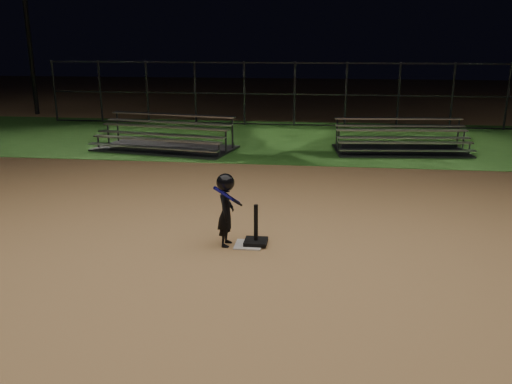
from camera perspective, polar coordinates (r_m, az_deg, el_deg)
name	(u,v)px	position (r m, az deg, el deg)	size (l,w,h in m)	color
ground	(248,245)	(9.00, -0.81, -5.73)	(80.00, 80.00, 0.00)	#B0824F
grass_strip	(289,139)	(18.61, 3.52, 5.67)	(60.00, 8.00, 0.01)	#2A5E1E
home_plate	(248,245)	(8.99, -0.81, -5.66)	(0.45, 0.45, 0.02)	beige
batting_tee	(256,237)	(8.98, -0.01, -4.79)	(0.38, 0.38, 0.68)	black
child_batter	(226,208)	(8.81, -3.24, -1.69)	(0.43, 0.60, 1.24)	black
bleacher_left	(165,143)	(16.98, -9.72, 5.18)	(4.54, 2.79, 1.04)	#B4B4B9
bleacher_right	(401,146)	(16.96, 15.19, 4.79)	(4.12, 2.30, 0.97)	silver
backstop_fence	(295,94)	(21.41, 4.13, 10.37)	(20.08, 0.08, 2.50)	#38383D
light_pole_left	(24,1)	(26.75, -23.52, 18.20)	(0.90, 0.53, 8.30)	#2D2D30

